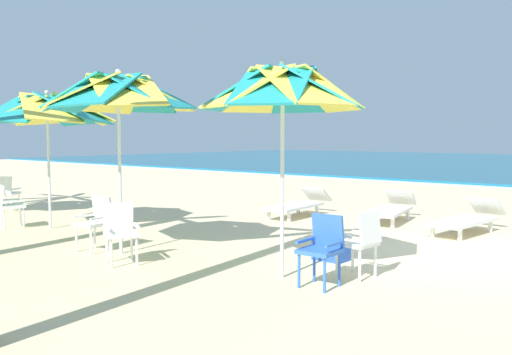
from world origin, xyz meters
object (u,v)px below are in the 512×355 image
Objects in this scene: plastic_chair_1 at (361,240)px; plastic_chair_3 at (96,220)px; plastic_chair_4 at (8,203)px; plastic_chair_5 at (6,191)px; beach_umbrella_0 at (283,91)px; sun_lounger_1 at (467,218)px; cooler_box at (331,247)px; plastic_chair_2 at (120,229)px; beach_umbrella_2 at (47,110)px; sun_lounger_2 at (391,208)px; beach_umbrella_1 at (118,95)px; plastic_chair_0 at (322,246)px; sun_lounger_3 at (298,204)px.

plastic_chair_3 is at bearing -163.51° from plastic_chair_1.
plastic_chair_5 is at bearing 155.27° from plastic_chair_4.
plastic_chair_3 is at bearing -1.91° from plastic_chair_4.
beach_umbrella_0 is 6.71m from plastic_chair_4.
plastic_chair_5 is (-2.41, 1.11, 0.00)m from plastic_chair_4.
plastic_chair_4 is at bearing -143.78° from sun_lounger_1.
cooler_box is (-0.78, -3.53, -0.08)m from sun_lounger_1.
sun_lounger_1 is at bearing 23.36° from plastic_chair_5.
plastic_chair_4 is 1.00× the size of plastic_chair_5.
beach_umbrella_2 is (-3.53, 0.91, 1.83)m from plastic_chair_2.
beach_umbrella_0 is at bearing 9.87° from plastic_chair_3.
beach_umbrella_2 is 1.23× the size of sun_lounger_1.
plastic_chair_1 is at bearing -89.38° from sun_lounger_1.
plastic_chair_3 and plastic_chair_4 have the same top height.
beach_umbrella_2 is 7.30m from sun_lounger_2.
sun_lounger_1 is 1.79m from sun_lounger_2.
beach_umbrella_1 is 3.28× the size of plastic_chair_4.
beach_umbrella_2 is 8.31m from sun_lounger_1.
sun_lounger_2 is at bearing 107.25° from plastic_chair_0.
sun_lounger_1 is (6.52, 4.73, -2.04)m from beach_umbrella_2.
plastic_chair_5 is 0.39× the size of sun_lounger_2.
plastic_chair_4 is (-6.42, -0.46, -1.88)m from beach_umbrella_0.
plastic_chair_2 is 6.38m from sun_lounger_1.
plastic_chair_5 is (-9.44, 0.65, 0.00)m from plastic_chair_0.
plastic_chair_4 is at bearing 174.68° from plastic_chair_2.
plastic_chair_2 is 1.00× the size of plastic_chair_4.
plastic_chair_5 is at bearing 179.92° from plastic_chair_1.
beach_umbrella_1 is 1.29× the size of sun_lounger_3.
plastic_chair_4 reaches higher than sun_lounger_2.
sun_lounger_1 is (-0.04, 4.15, -0.22)m from plastic_chair_1.
beach_umbrella_2 reaches higher than sun_lounger_1.
plastic_chair_0 is at bearing -91.57° from sun_lounger_1.
beach_umbrella_1 is at bearing -87.94° from sun_lounger_3.
sun_lounger_2 is (1.79, 5.63, -2.17)m from beach_umbrella_1.
plastic_chair_0 is 1.00× the size of plastic_chair_3.
plastic_chair_2 is at bearing -12.83° from plastic_chair_5.
beach_umbrella_0 is 5.27m from sun_lounger_1.
sun_lounger_1 is at bearing 3.53° from sun_lounger_3.
plastic_chair_1 is at bearing 26.11° from plastic_chair_2.
plastic_chair_4 reaches higher than sun_lounger_3.
plastic_chair_2 reaches higher than sun_lounger_3.
beach_umbrella_2 reaches higher than sun_lounger_2.
plastic_chair_0 is 5.80m from sun_lounger_3.
plastic_chair_2 is 0.39× the size of sun_lounger_3.
beach_umbrella_0 is 1.25× the size of sun_lounger_2.
plastic_chair_0 is 0.39× the size of sun_lounger_1.
plastic_chair_0 is at bearing -3.92° from plastic_chair_5.
cooler_box is at bearing 143.12° from plastic_chair_1.
plastic_chair_1 is (0.18, 0.63, 0.00)m from plastic_chair_0.
beach_umbrella_0 reaches higher than plastic_chair_1.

